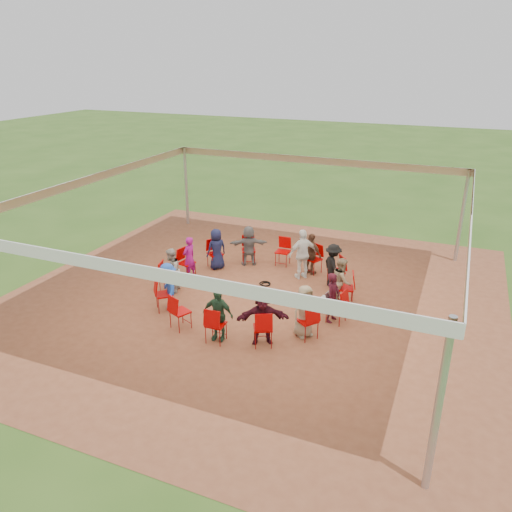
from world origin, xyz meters
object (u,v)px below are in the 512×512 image
at_px(chair_2, 336,272).
at_px(person_seated_1, 342,281).
at_px(person_seated_10, 262,318).
at_px(chair_3, 314,259).
at_px(chair_6, 215,254).
at_px(person_seated_3, 311,254).
at_px(person_seated_0, 333,297).
at_px(chair_10, 180,312).
at_px(person_seated_11, 305,311).
at_px(standing_person, 303,254).
at_px(person_seated_5, 217,249).
at_px(cable_coil, 265,284).
at_px(chair_13, 307,321).
at_px(chair_0, 337,306).
at_px(chair_12, 263,328).
at_px(chair_9, 164,294).
at_px(person_seated_9, 218,314).
at_px(chair_8, 168,277).
at_px(person_seated_8, 168,287).
at_px(person_seated_7, 171,271).
at_px(laptop, 327,297).
at_px(chair_5, 249,250).
at_px(person_seated_4, 249,246).
at_px(chair_7, 186,263).
at_px(person_seated_6, 189,258).
at_px(chair_1, 346,288).
at_px(chair_4, 283,252).
at_px(person_seated_2, 333,266).
at_px(chair_11, 216,324).

distance_m(chair_2, person_seated_1, 1.10).
height_order(person_seated_1, person_seated_10, same).
bearing_deg(chair_3, chair_6, 38.57).
distance_m(chair_2, chair_6, 3.86).
bearing_deg(person_seated_3, person_seated_0, 141.43).
relative_size(chair_10, person_seated_11, 0.70).
xyz_separation_m(person_seated_11, standing_person, (-1.07, 3.17, 0.12)).
xyz_separation_m(person_seated_5, cable_coil, (1.84, -0.53, -0.63)).
distance_m(chair_2, chair_13, 3.07).
bearing_deg(chair_0, chair_3, 38.57).
relative_size(chair_2, person_seated_11, 0.70).
bearing_deg(chair_12, chair_9, 141.43).
height_order(person_seated_9, person_seated_10, same).
bearing_deg(person_seated_3, cable_coil, 75.95).
relative_size(chair_2, person_seated_1, 0.70).
xyz_separation_m(chair_8, chair_12, (3.52, -1.57, 0.00)).
bearing_deg(chair_0, person_seated_3, 40.36).
bearing_deg(person_seated_8, person_seated_3, 102.86).
bearing_deg(person_seated_7, laptop, 77.60).
xyz_separation_m(chair_5, person_seated_4, (0.06, -0.11, 0.20)).
distance_m(chair_10, person_seated_5, 3.77).
bearing_deg(person_seated_0, chair_8, 103.18).
height_order(chair_9, person_seated_5, person_seated_5).
bearing_deg(chair_7, chair_5, 154.29).
height_order(chair_12, person_seated_6, person_seated_6).
xyz_separation_m(chair_9, person_seated_4, (0.80, 3.68, 0.20)).
bearing_deg(person_seated_1, chair_1, -90.00).
xyz_separation_m(chair_4, chair_5, (-1.06, -0.28, 0.00)).
distance_m(chair_7, person_seated_5, 1.10).
xyz_separation_m(chair_0, person_seated_5, (-4.30, 1.88, 0.20)).
height_order(person_seated_6, laptop, person_seated_6).
bearing_deg(person_seated_2, chair_7, 63.60).
bearing_deg(person_seated_0, person_seated_1, 12.86).
relative_size(person_seated_8, standing_person, 0.85).
height_order(person_seated_6, standing_person, standing_person).
relative_size(chair_9, chair_12, 1.00).
bearing_deg(chair_5, person_seated_4, 90.00).
bearing_deg(person_seated_8, chair_0, 63.60).
xyz_separation_m(chair_0, chair_4, (-2.49, 2.94, 0.00)).
distance_m(person_seated_6, cable_coil, 2.39).
bearing_deg(person_seated_3, person_seated_2, 167.14).
xyz_separation_m(chair_0, chair_9, (-4.30, -1.12, 0.00)).
distance_m(chair_9, person_seated_7, 1.10).
xyz_separation_m(person_seated_4, person_seated_9, (1.15, -4.43, 0.00)).
height_order(chair_8, cable_coil, chair_8).
distance_m(chair_10, person_seated_2, 4.69).
bearing_deg(chair_11, chair_1, 51.43).
xyz_separation_m(chair_11, person_seated_8, (-1.86, 0.95, 0.20)).
height_order(chair_1, laptop, chair_1).
bearing_deg(chair_2, standing_person, 41.04).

